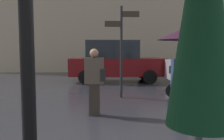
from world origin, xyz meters
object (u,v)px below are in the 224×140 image
(street_signpost, at_px, (122,43))
(folded_patio_umbrella_near, at_px, (202,26))
(parked_car_right, at_px, (115,61))
(pedestrian_with_umbrella, at_px, (183,46))
(parked_scooter, at_px, (188,80))
(pedestrian_with_bag, at_px, (95,78))
(parked_car_left, at_px, (223,65))

(street_signpost, bearing_deg, folded_patio_umbrella_near, -90.33)
(folded_patio_umbrella_near, xyz_separation_m, parked_car_right, (-0.00, 9.85, -0.63))
(folded_patio_umbrella_near, distance_m, street_signpost, 6.10)
(pedestrian_with_umbrella, xyz_separation_m, parked_scooter, (1.04, 2.55, -1.04))
(parked_scooter, bearing_deg, pedestrian_with_umbrella, -105.40)
(parked_car_right, bearing_deg, folded_patio_umbrella_near, 101.74)
(folded_patio_umbrella_near, bearing_deg, pedestrian_with_umbrella, 72.38)
(parked_car_right, bearing_deg, parked_scooter, 131.09)
(pedestrian_with_umbrella, distance_m, parked_scooter, 2.94)
(folded_patio_umbrella_near, height_order, street_signpost, street_signpost)
(pedestrian_with_bag, relative_size, parked_car_left, 0.35)
(street_signpost, bearing_deg, pedestrian_with_umbrella, -67.67)
(parked_car_right, relative_size, street_signpost, 1.54)
(parked_car_right, xyz_separation_m, street_signpost, (0.04, -3.75, 0.76))
(pedestrian_with_umbrella, distance_m, parked_car_right, 6.48)
(pedestrian_with_umbrella, relative_size, street_signpost, 0.68)
(folded_patio_umbrella_near, bearing_deg, pedestrian_with_bag, 99.74)
(pedestrian_with_bag, relative_size, parked_car_right, 0.35)
(pedestrian_with_umbrella, bearing_deg, pedestrian_with_bag, -165.76)
(parked_car_left, relative_size, street_signpost, 1.54)
(street_signpost, bearing_deg, parked_scooter, -1.79)
(folded_patio_umbrella_near, relative_size, pedestrian_with_umbrella, 1.22)
(parked_car_left, bearing_deg, pedestrian_with_umbrella, 43.42)
(parked_scooter, relative_size, street_signpost, 0.52)
(parked_scooter, height_order, parked_car_right, parked_car_right)
(folded_patio_umbrella_near, bearing_deg, parked_scooter, 70.45)
(folded_patio_umbrella_near, bearing_deg, street_signpost, 89.67)
(pedestrian_with_umbrella, xyz_separation_m, parked_car_right, (-1.11, 6.36, -0.61))
(folded_patio_umbrella_near, height_order, parked_scooter, folded_patio_umbrella_near)
(parked_car_left, height_order, street_signpost, street_signpost)
(pedestrian_with_umbrella, bearing_deg, street_signpost, 145.49)
(pedestrian_with_bag, height_order, parked_scooter, pedestrian_with_bag)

